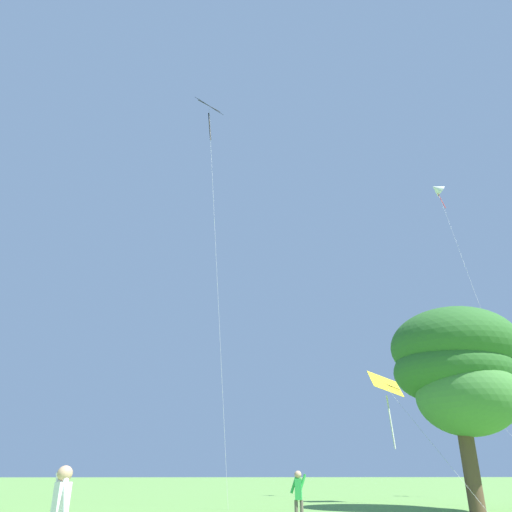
{
  "coord_description": "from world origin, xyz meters",
  "views": [
    {
      "loc": [
        2.3,
        -4.66,
        1.63
      ],
      "look_at": [
        4.33,
        24.82,
        14.73
      ],
      "focal_mm": 34.35,
      "sensor_mm": 36.0,
      "label": 1
    }
  ],
  "objects_px": {
    "kite_teal_box": "(464,381)",
    "kite_black_large": "(210,117)",
    "kite_white_distant": "(437,189)",
    "tree_left_oak": "(457,367)",
    "kite_yellow_diamond": "(388,396)",
    "person_in_blue_jacket": "(299,494)"
  },
  "relations": [
    {
      "from": "kite_black_large",
      "to": "kite_white_distant",
      "type": "bearing_deg",
      "value": 2.39
    },
    {
      "from": "kite_white_distant",
      "to": "person_in_blue_jacket",
      "type": "height_order",
      "value": "kite_white_distant"
    },
    {
      "from": "kite_yellow_diamond",
      "to": "person_in_blue_jacket",
      "type": "bearing_deg",
      "value": -120.17
    },
    {
      "from": "kite_white_distant",
      "to": "kite_teal_box",
      "type": "bearing_deg",
      "value": 69.18
    },
    {
      "from": "kite_black_large",
      "to": "tree_left_oak",
      "type": "relative_size",
      "value": 3.17
    },
    {
      "from": "person_in_blue_jacket",
      "to": "tree_left_oak",
      "type": "height_order",
      "value": "tree_left_oak"
    },
    {
      "from": "kite_white_distant",
      "to": "kite_yellow_diamond",
      "type": "height_order",
      "value": "kite_white_distant"
    },
    {
      "from": "person_in_blue_jacket",
      "to": "kite_teal_box",
      "type": "bearing_deg",
      "value": 51.05
    },
    {
      "from": "kite_teal_box",
      "to": "kite_white_distant",
      "type": "bearing_deg",
      "value": -110.82
    },
    {
      "from": "kite_yellow_diamond",
      "to": "kite_white_distant",
      "type": "bearing_deg",
      "value": 19.92
    },
    {
      "from": "kite_white_distant",
      "to": "tree_left_oak",
      "type": "bearing_deg",
      "value": -120.35
    },
    {
      "from": "kite_yellow_diamond",
      "to": "tree_left_oak",
      "type": "relative_size",
      "value": 1.24
    },
    {
      "from": "kite_teal_box",
      "to": "kite_white_distant",
      "type": "xyz_separation_m",
      "value": [
        -1.54,
        -4.05,
        14.52
      ]
    },
    {
      "from": "kite_white_distant",
      "to": "tree_left_oak",
      "type": "height_order",
      "value": "kite_white_distant"
    },
    {
      "from": "kite_teal_box",
      "to": "tree_left_oak",
      "type": "bearing_deg",
      "value": -117.48
    },
    {
      "from": "kite_black_large",
      "to": "person_in_blue_jacket",
      "type": "bearing_deg",
      "value": -74.47
    },
    {
      "from": "tree_left_oak",
      "to": "kite_yellow_diamond",
      "type": "bearing_deg",
      "value": 104.53
    },
    {
      "from": "person_in_blue_jacket",
      "to": "kite_white_distant",
      "type": "bearing_deg",
      "value": 47.41
    },
    {
      "from": "kite_yellow_diamond",
      "to": "person_in_blue_jacket",
      "type": "height_order",
      "value": "kite_yellow_diamond"
    },
    {
      "from": "kite_teal_box",
      "to": "person_in_blue_jacket",
      "type": "distance_m",
      "value": 26.31
    },
    {
      "from": "kite_teal_box",
      "to": "person_in_blue_jacket",
      "type": "height_order",
      "value": "kite_teal_box"
    },
    {
      "from": "kite_teal_box",
      "to": "kite_black_large",
      "type": "bearing_deg",
      "value": -166.49
    }
  ]
}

